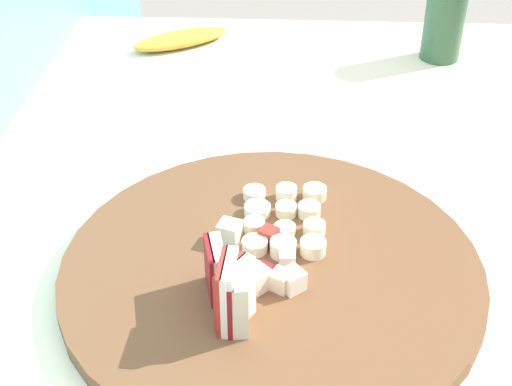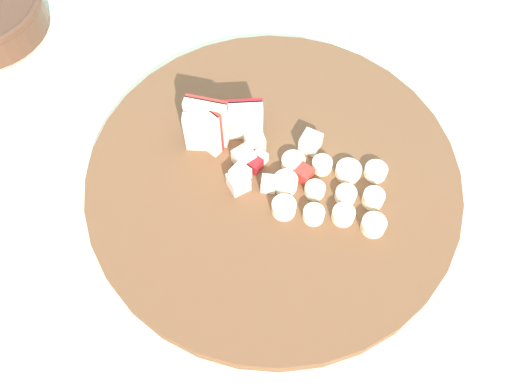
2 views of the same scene
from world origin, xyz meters
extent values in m
plane|color=gray|center=(0.00, 0.00, 0.00)|extent=(10.00, 10.00, 0.00)
cube|color=beige|center=(0.00, 0.00, 0.44)|extent=(1.43, 0.85, 0.88)
cube|color=#5BA3C1|center=(0.00, 0.44, 0.69)|extent=(2.40, 0.04, 1.39)
cylinder|color=brown|center=(0.04, 0.06, 0.89)|extent=(0.41, 0.41, 0.02)
cube|color=#B22D23|center=(-0.04, 0.09, 0.93)|extent=(0.04, 0.03, 0.06)
cube|color=white|center=(-0.05, 0.09, 0.93)|extent=(0.04, 0.03, 0.06)
cube|color=#B22D23|center=(-0.04, 0.10, 0.93)|extent=(0.05, 0.01, 0.07)
cube|color=white|center=(-0.04, 0.09, 0.93)|extent=(0.05, 0.01, 0.07)
cube|color=maroon|center=(-0.05, 0.09, 0.92)|extent=(0.04, 0.01, 0.06)
cube|color=beige|center=(-0.05, 0.09, 0.92)|extent=(0.04, 0.02, 0.06)
cube|color=maroon|center=(-0.01, 0.12, 0.92)|extent=(0.04, 0.02, 0.05)
cube|color=white|center=(-0.01, 0.11, 0.92)|extent=(0.05, 0.02, 0.05)
cube|color=maroon|center=(0.01, 0.07, 0.90)|extent=(0.02, 0.02, 0.01)
cube|color=white|center=(0.00, 0.04, 0.91)|extent=(0.03, 0.03, 0.02)
cube|color=#B22D23|center=(0.07, 0.06, 0.90)|extent=(0.02, 0.02, 0.02)
cube|color=white|center=(0.03, 0.05, 0.90)|extent=(0.02, 0.02, 0.02)
cube|color=beige|center=(0.01, 0.09, 0.91)|extent=(0.03, 0.03, 0.02)
cube|color=#EFE5CC|center=(0.00, 0.07, 0.91)|extent=(0.03, 0.03, 0.02)
cube|color=beige|center=(0.07, 0.10, 0.91)|extent=(0.03, 0.03, 0.02)
cube|color=beige|center=(0.00, 0.05, 0.91)|extent=(0.02, 0.02, 0.02)
cube|color=#EFE5CC|center=(0.02, 0.08, 0.90)|extent=(0.02, 0.02, 0.01)
cylinder|color=#F4EAC6|center=(0.05, 0.02, 0.90)|extent=(0.03, 0.03, 0.01)
cylinder|color=white|center=(0.08, 0.02, 0.90)|extent=(0.02, 0.02, 0.01)
cylinder|color=beige|center=(0.12, 0.02, 0.90)|extent=(0.02, 0.02, 0.01)
cylinder|color=beige|center=(0.15, 0.02, 0.90)|extent=(0.03, 0.03, 0.01)
cylinder|color=white|center=(0.05, 0.05, 0.90)|extent=(0.03, 0.03, 0.02)
cylinder|color=beige|center=(0.08, 0.05, 0.90)|extent=(0.02, 0.02, 0.01)
cylinder|color=#F4EAC6|center=(0.12, 0.05, 0.90)|extent=(0.02, 0.02, 0.01)
cylinder|color=#F4EAC6|center=(0.14, 0.05, 0.90)|extent=(0.02, 0.02, 0.01)
cylinder|color=#F4EAC6|center=(0.05, 0.08, 0.90)|extent=(0.03, 0.03, 0.01)
cylinder|color=beige|center=(0.09, 0.08, 0.90)|extent=(0.02, 0.02, 0.01)
cylinder|color=white|center=(0.12, 0.08, 0.90)|extent=(0.03, 0.03, 0.01)
cylinder|color=white|center=(0.14, 0.08, 0.90)|extent=(0.03, 0.03, 0.01)
camera|label=1|loc=(-0.50, 0.05, 1.35)|focal=50.31mm
camera|label=2|loc=(0.07, -0.26, 1.44)|focal=40.46mm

